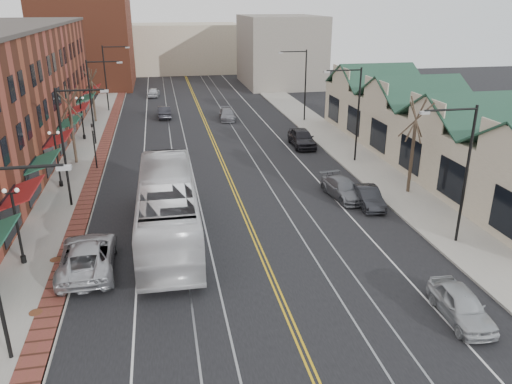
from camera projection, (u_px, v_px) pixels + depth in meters
name	position (u px, v px, depth m)	size (l,w,h in m)	color
ground	(292.00, 326.00, 21.82)	(160.00, 160.00, 0.00)	black
sidewalk_left	(73.00, 186.00, 37.98)	(4.00, 120.00, 0.15)	gray
sidewalk_right	(369.00, 167.00, 42.23)	(4.00, 120.00, 0.15)	gray
building_right	(437.00, 139.00, 42.49)	(8.00, 36.00, 4.60)	#B5A88B
backdrop_left	(87.00, 42.00, 80.56)	(14.00, 18.00, 14.00)	brown
backdrop_mid	(182.00, 48.00, 98.04)	(22.00, 14.00, 9.00)	#B5A88B
backdrop_right	(280.00, 51.00, 82.02)	(12.00, 16.00, 11.00)	slate
streetlight_l_0	(1.00, 246.00, 18.05)	(3.33, 0.25, 8.00)	black
streetlight_l_1	(69.00, 136.00, 32.70)	(3.33, 0.25, 8.00)	black
streetlight_l_2	(95.00, 94.00, 47.35)	(3.33, 0.25, 8.00)	black
streetlight_l_3	(109.00, 71.00, 62.00)	(3.33, 0.25, 8.00)	black
streetlight_r_0	(461.00, 162.00, 27.46)	(3.33, 0.25, 8.00)	black
streetlight_r_1	(354.00, 105.00, 42.11)	(3.33, 0.25, 8.00)	black
streetlight_r_2	(302.00, 78.00, 56.76)	(3.33, 0.25, 8.00)	black
lamppost_l_1	(18.00, 228.00, 26.08)	(0.84, 0.28, 4.27)	black
lamppost_l_2	(58.00, 160.00, 37.07)	(0.84, 0.28, 4.27)	black
lamppost_l_3	(82.00, 119.00, 49.89)	(0.84, 0.28, 4.27)	black
tree_left_near	(72.00, 124.00, 42.14)	(1.78, 1.37, 6.48)	#382B21
tree_left_far	(93.00, 94.00, 56.88)	(1.66, 1.28, 6.02)	#382B21
tree_right_mid	(413.00, 144.00, 35.50)	(1.90, 1.46, 6.93)	#382B21
manhole_mid	(36.00, 312.00, 22.52)	(0.60, 0.60, 0.02)	#592D19
manhole_far	(55.00, 260.00, 27.10)	(0.60, 0.60, 0.02)	#592D19
traffic_signal	(94.00, 143.00, 41.07)	(0.18, 0.15, 3.80)	black
transit_bus	(168.00, 207.00, 29.34)	(3.25, 13.91, 3.87)	silver
parked_suv	(88.00, 256.00, 26.08)	(2.77, 6.00, 1.67)	#B1B3B8
parked_car_a	(461.00, 305.00, 22.13)	(1.66, 4.13, 1.41)	#ABAEB2
parked_car_b	(368.00, 197.00, 34.35)	(1.41, 4.04, 1.33)	black
parked_car_c	(343.00, 188.00, 35.83)	(1.91, 4.70, 1.36)	slate
parked_car_d	(302.00, 138.00, 48.31)	(2.02, 5.02, 1.71)	black
distant_car_left	(164.00, 112.00, 60.13)	(1.49, 4.28, 1.41)	black
distant_car_right	(227.00, 114.00, 59.15)	(1.78, 4.37, 1.27)	slate
distant_car_far	(154.00, 92.00, 73.20)	(1.59, 3.95, 1.35)	silver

